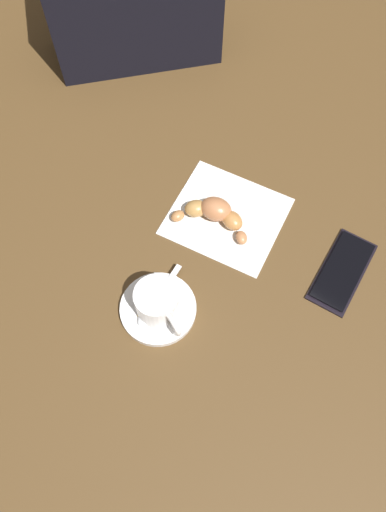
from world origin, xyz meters
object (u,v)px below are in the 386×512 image
Objects in this scene: espresso_cup at (158,303)px; sugar_packet at (146,299)px; saucer at (158,309)px; napkin at (225,215)px; cell_phone at (342,271)px; laptop_bag at (133,0)px; croissant at (214,213)px; teaspoon at (153,305)px.

espresso_cup is 0.04m from sugar_packet.
napkin is (0.21, 0.02, -0.00)m from saucer.
laptop_bag is at bearing 74.03° from cell_phone.
espresso_cup is 0.19m from croissant.
saucer is 0.65× the size of napkin.
saucer is at bearing 70.46° from espresso_cup.
teaspoon is at bearing 140.60° from cell_phone.
espresso_cup reaches higher than sugar_packet.
saucer is 0.19m from croissant.
espresso_cup is 0.03m from teaspoon.
laptop_bag is (0.41, 0.40, 0.11)m from saucer.
cell_phone is (0.24, -0.19, -0.00)m from saucer.
laptop_bag is (0.41, 0.40, 0.10)m from teaspoon.
napkin is at bearing 99.20° from cell_phone.
saucer is at bearing -169.66° from croissant.
cell_phone is at bearing -80.80° from napkin.
espresso_cup is 0.62× the size of cell_phone.
laptop_bag reaches higher than teaspoon.
napkin is (0.21, 0.00, -0.01)m from sugar_packet.
teaspoon is 0.38× the size of laptop_bag.
sugar_packet is at bearing 92.70° from saucer.
espresso_cup is at bearing -168.99° from croissant.
laptop_bag is (0.21, 0.38, 0.12)m from napkin.
napkin is at bearing 4.61° from teaspoon.
sugar_packet is 0.57m from laptop_bag.
teaspoon is at bearing 109.34° from saucer.
sugar_packet is at bearing -179.73° from napkin.
sugar_packet is at bearing -176.63° from croissant.
saucer is 1.25× the size of espresso_cup.
saucer is at bearing 68.38° from sugar_packet.
napkin is at bearing -31.37° from croissant.
napkin is (0.21, 0.02, -0.01)m from teaspoon.
sugar_packet is at bearing 84.52° from teaspoon.
teaspoon reaches higher than napkin.
sugar_packet is 0.43× the size of croissant.
croissant reaches higher than teaspoon.
croissant is (0.19, 0.03, 0.00)m from teaspoon.
cell_phone is 0.63m from laptop_bag.
teaspoon reaches higher than sugar_packet.
croissant is at bearing 148.63° from napkin.
croissant is (0.19, 0.03, 0.01)m from saucer.
saucer reaches higher than cell_phone.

